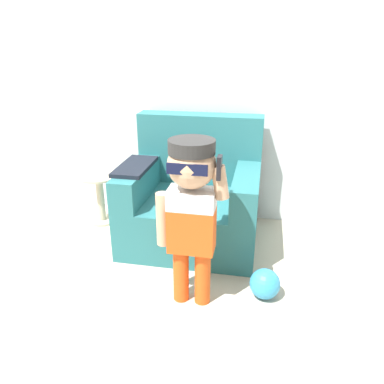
# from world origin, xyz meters

# --- Properties ---
(ground_plane) EXTENTS (10.00, 10.00, 0.00)m
(ground_plane) POSITION_xyz_m (0.00, 0.00, 0.00)
(ground_plane) COLOR #BCB29E
(wall_back) EXTENTS (10.00, 0.05, 2.60)m
(wall_back) POSITION_xyz_m (0.00, 0.70, 1.30)
(wall_back) COLOR silver
(wall_back) RESTS_ON ground_plane
(armchair) EXTENTS (1.06, 0.90, 0.98)m
(armchair) POSITION_xyz_m (0.18, 0.22, 0.34)
(armchair) COLOR #286B70
(armchair) RESTS_ON ground_plane
(person_child) EXTENTS (0.43, 0.32, 1.05)m
(person_child) POSITION_xyz_m (0.33, -0.61, 0.70)
(person_child) COLOR #E05119
(person_child) RESTS_ON ground_plane
(side_table) EXTENTS (0.37, 0.37, 0.45)m
(side_table) POSITION_xyz_m (-0.69, 0.33, 0.28)
(side_table) COLOR beige
(side_table) RESTS_ON ground_plane
(toy_ball) EXTENTS (0.20, 0.20, 0.20)m
(toy_ball) POSITION_xyz_m (0.78, -0.49, 0.10)
(toy_ball) COLOR #3399D1
(toy_ball) RESTS_ON ground_plane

